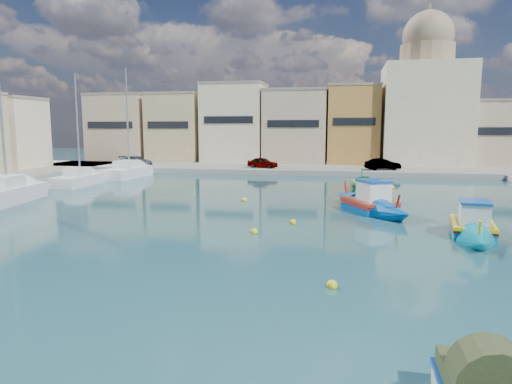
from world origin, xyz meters
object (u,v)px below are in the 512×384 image
(church_block, at_px, (425,100))
(yacht_mid, at_px, (21,192))
(luzzu_green, at_px, (364,186))
(yacht_north, at_px, (137,171))
(luzzu_turquoise_cabin, at_px, (472,228))
(luzzu_blue_cabin, at_px, (369,205))
(yacht_midnorth, at_px, (88,179))

(church_block, relative_size, yacht_mid, 1.51)
(church_block, distance_m, luzzu_green, 24.13)
(luzzu_green, relative_size, yacht_mid, 0.66)
(church_block, bearing_deg, luzzu_green, -109.84)
(yacht_north, relative_size, yacht_mid, 0.94)
(yacht_mid, bearing_deg, luzzu_turquoise_cabin, -10.93)
(luzzu_blue_cabin, distance_m, yacht_midnorth, 26.34)
(yacht_mid, bearing_deg, luzzu_blue_cabin, -0.81)
(luzzu_turquoise_cabin, distance_m, yacht_mid, 29.86)
(luzzu_green, xyz_separation_m, yacht_north, (-23.38, 6.40, 0.19))
(luzzu_turquoise_cabin, distance_m, luzzu_green, 15.97)
(luzzu_turquoise_cabin, relative_size, yacht_mid, 0.67)
(church_block, distance_m, luzzu_turquoise_cabin, 37.68)
(yacht_midnorth, bearing_deg, luzzu_turquoise_cabin, -26.40)
(church_block, xyz_separation_m, yacht_mid, (-32.46, -31.01, -7.91))
(yacht_midnorth, distance_m, yacht_mid, 8.88)
(church_block, height_order, luzzu_blue_cabin, church_block)
(church_block, height_order, luzzu_green, church_block)
(luzzu_blue_cabin, xyz_separation_m, yacht_mid, (-24.70, 0.35, 0.12))
(church_block, bearing_deg, yacht_north, -154.28)
(yacht_north, bearing_deg, yacht_midnorth, -100.61)
(luzzu_green, relative_size, yacht_north, 0.70)
(yacht_mid, bearing_deg, yacht_midnorth, 89.82)
(church_block, xyz_separation_m, luzzu_turquoise_cabin, (-3.14, -36.67, -8.09))
(luzzu_blue_cabin, bearing_deg, yacht_midnorth, 159.49)
(luzzu_turquoise_cabin, distance_m, luzzu_blue_cabin, 7.04)
(luzzu_blue_cabin, xyz_separation_m, luzzu_green, (0.05, 9.98, -0.10))
(luzzu_green, bearing_deg, yacht_mid, -158.73)
(luzzu_blue_cabin, relative_size, yacht_mid, 0.69)
(yacht_north, bearing_deg, yacht_mid, -94.87)
(luzzu_blue_cabin, relative_size, yacht_north, 0.73)
(luzzu_green, height_order, yacht_north, yacht_north)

